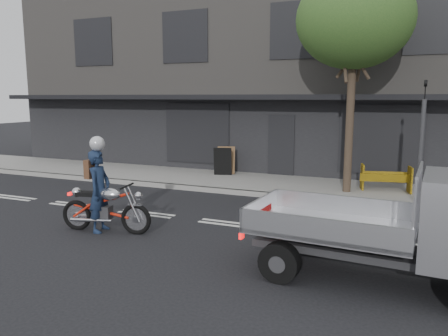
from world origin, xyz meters
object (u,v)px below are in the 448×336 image
street_tree (354,20)px  traffic_light_pole (421,150)px  flatbed_ute (447,223)px  rider (99,191)px  sandwich_board (223,161)px  construction_barrier (385,179)px  motorcycle (106,207)px

street_tree → traffic_light_pole: street_tree is taller
traffic_light_pole → flatbed_ute: bearing=-86.9°
rider → sandwich_board: (0.08, 6.97, -0.26)m
traffic_light_pole → rider: size_ratio=1.86×
street_tree → traffic_light_pole: bearing=-23.0°
sandwich_board → construction_barrier: bearing=-24.4°
rider → construction_barrier: (5.83, 6.22, -0.37)m
flatbed_ute → sandwich_board: 10.23m
traffic_light_pole → rider: traffic_light_pole is taller
motorcycle → street_tree: bearing=42.3°
street_tree → rider: (-4.74, -5.87, -4.34)m
motorcycle → rider: 0.39m
motorcycle → construction_barrier: 8.43m
rider → flatbed_ute: flatbed_ute is taller
flatbed_ute → sandwich_board: bearing=136.5°
construction_barrier → rider: bearing=-133.2°
motorcycle → sandwich_board: (-0.07, 6.97, 0.09)m
traffic_light_pole → flatbed_ute: 5.56m
rider → flatbed_ute: (7.04, -0.51, 0.19)m
flatbed_ute → construction_barrier: size_ratio=2.92×
street_tree → traffic_light_pole: 4.23m
construction_barrier → street_tree: bearing=-162.2°
sandwich_board → rider: bearing=-107.6°
sandwich_board → flatbed_ute: bearing=-64.1°
street_tree → flatbed_ute: bearing=-70.2°
motorcycle → construction_barrier: motorcycle is taller
motorcycle → construction_barrier: bearing=37.9°
motorcycle → flatbed_ute: flatbed_ute is taller
rider → sandwich_board: bearing=-10.3°
traffic_light_pole → flatbed_ute: traffic_light_pole is taller
street_tree → traffic_light_pole: size_ratio=1.93×
motorcycle → flatbed_ute: bearing=-13.9°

